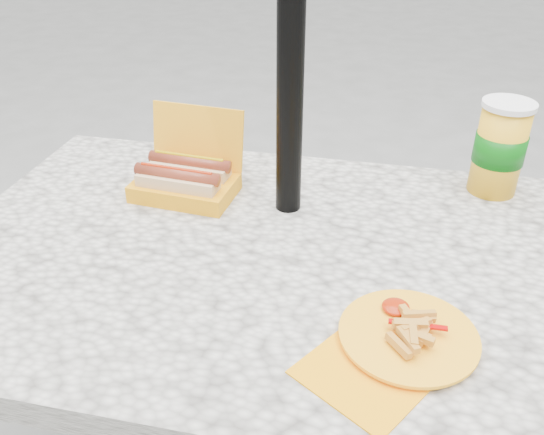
% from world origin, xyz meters
% --- Properties ---
extents(picnic_table, '(1.20, 0.80, 0.75)m').
position_xyz_m(picnic_table, '(0.00, 0.00, 0.64)').
color(picnic_table, beige).
rests_on(picnic_table, ground).
extents(umbrella_pole, '(0.05, 0.05, 2.20)m').
position_xyz_m(umbrella_pole, '(0.00, 0.16, 1.10)').
color(umbrella_pole, black).
rests_on(umbrella_pole, ground).
extents(hotdog_box, '(0.22, 0.18, 0.17)m').
position_xyz_m(hotdog_box, '(-0.22, 0.17, 0.79)').
color(hotdog_box, '#FDA717').
rests_on(hotdog_box, picnic_table).
extents(fries_plate, '(0.26, 0.29, 0.04)m').
position_xyz_m(fries_plate, '(0.24, -0.19, 0.76)').
color(fries_plate, '#F99A0A').
rests_on(fries_plate, picnic_table).
extents(soda_cup, '(0.10, 0.10, 0.20)m').
position_xyz_m(soda_cup, '(0.41, 0.32, 0.85)').
color(soda_cup, yellow).
rests_on(soda_cup, picnic_table).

